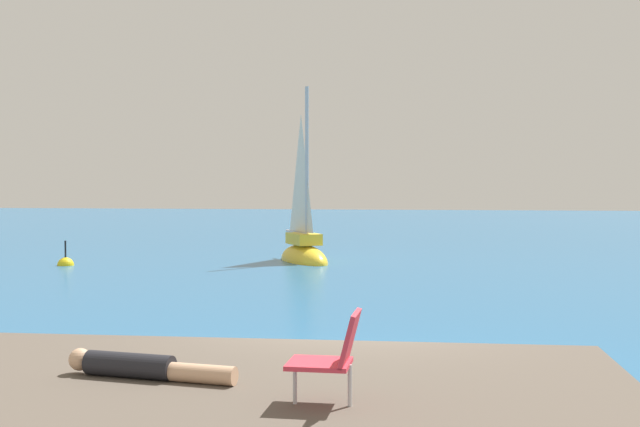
% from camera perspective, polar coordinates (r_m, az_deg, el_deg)
% --- Properties ---
extents(ground_plane, '(160.00, 160.00, 0.00)m').
position_cam_1_polar(ground_plane, '(11.27, 2.09, -12.05)').
color(ground_plane, '#236093').
extents(shore_ledge, '(7.84, 4.29, 0.89)m').
position_cam_1_polar(shore_ledge, '(8.02, -6.32, -14.62)').
color(shore_ledge, brown).
rests_on(shore_ledge, ground).
extents(boulder_seaward, '(1.39, 1.47, 0.77)m').
position_cam_1_polar(boulder_seaward, '(10.25, 1.48, -13.47)').
color(boulder_seaward, brown).
rests_on(boulder_seaward, ground).
extents(boulder_inland, '(1.03, 1.16, 0.62)m').
position_cam_1_polar(boulder_inland, '(10.83, -14.29, -12.69)').
color(boulder_inland, '#4A4942').
rests_on(boulder_inland, ground).
extents(sailboat_near, '(2.84, 3.73, 6.85)m').
position_cam_1_polar(sailboat_near, '(28.89, -1.17, -2.69)').
color(sailboat_near, yellow).
rests_on(sailboat_near, ground).
extents(person_sunbather, '(1.75, 0.45, 0.25)m').
position_cam_1_polar(person_sunbather, '(8.01, -12.54, -10.56)').
color(person_sunbather, black).
rests_on(person_sunbather, shore_ledge).
extents(beach_chair, '(0.60, 0.49, 0.80)m').
position_cam_1_polar(beach_chair, '(6.83, 0.92, -9.89)').
color(beach_chair, '#E03342').
rests_on(beach_chair, shore_ledge).
extents(marker_buoy, '(0.56, 0.56, 1.13)m').
position_cam_1_polar(marker_buoy, '(28.86, -17.60, -3.52)').
color(marker_buoy, yellow).
rests_on(marker_buoy, ground).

